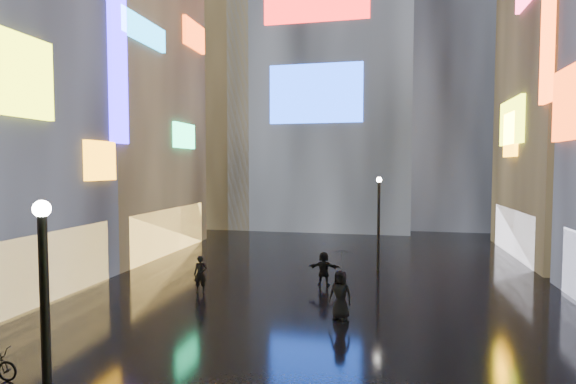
% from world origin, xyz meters
% --- Properties ---
extents(ground, '(140.00, 140.00, 0.00)m').
position_xyz_m(ground, '(0.00, 20.00, 0.00)').
color(ground, black).
rests_on(ground, ground).
extents(building_left_far, '(10.28, 12.00, 22.00)m').
position_xyz_m(building_left_far, '(-15.98, 26.00, 10.98)').
color(building_left_far, black).
rests_on(building_left_far, ground).
extents(tower_main, '(16.00, 14.20, 42.00)m').
position_xyz_m(tower_main, '(-3.00, 43.97, 21.01)').
color(tower_main, black).
rests_on(tower_main, ground).
extents(tower_flank_right, '(12.00, 12.00, 34.00)m').
position_xyz_m(tower_flank_right, '(9.00, 46.00, 17.00)').
color(tower_flank_right, black).
rests_on(tower_flank_right, ground).
extents(tower_flank_left, '(10.00, 10.00, 26.00)m').
position_xyz_m(tower_flank_left, '(-14.00, 42.00, 13.00)').
color(tower_flank_left, black).
rests_on(tower_flank_left, ground).
extents(lamp_near, '(0.30, 0.30, 5.20)m').
position_xyz_m(lamp_near, '(-2.88, 5.26, 2.94)').
color(lamp_near, black).
rests_on(lamp_near, ground).
extents(lamp_far, '(0.30, 0.30, 5.20)m').
position_xyz_m(lamp_far, '(2.57, 23.82, 2.94)').
color(lamp_far, black).
rests_on(lamp_far, ground).
extents(pedestrian_4, '(1.04, 0.83, 1.84)m').
position_xyz_m(pedestrian_4, '(1.29, 15.44, 0.92)').
color(pedestrian_4, black).
rests_on(pedestrian_4, ground).
extents(pedestrian_5, '(1.55, 0.53, 1.66)m').
position_xyz_m(pedestrian_5, '(0.03, 20.02, 0.83)').
color(pedestrian_5, black).
rests_on(pedestrian_5, ground).
extents(pedestrian_6, '(0.67, 0.48, 1.70)m').
position_xyz_m(pedestrian_6, '(-5.33, 17.64, 0.85)').
color(pedestrian_6, black).
rests_on(pedestrian_6, ground).
extents(umbrella_2, '(1.25, 1.25, 0.81)m').
position_xyz_m(umbrella_2, '(1.29, 15.44, 2.25)').
color(umbrella_2, black).
rests_on(umbrella_2, pedestrian_4).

